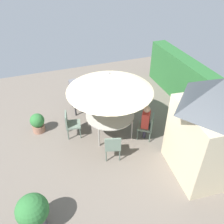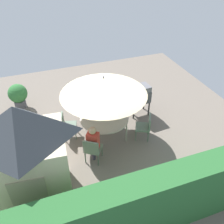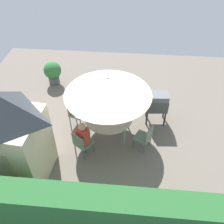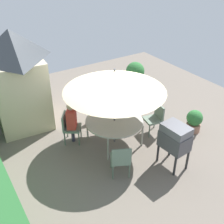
% 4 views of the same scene
% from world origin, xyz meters
% --- Properties ---
extents(ground_plane, '(11.00, 11.00, 0.00)m').
position_xyz_m(ground_plane, '(0.00, 0.00, 0.00)').
color(ground_plane, '#6B6056').
extents(hedge_backdrop, '(6.73, 0.60, 1.72)m').
position_xyz_m(hedge_backdrop, '(0.00, 3.50, 0.86)').
color(hedge_backdrop, '#28602D').
rests_on(hedge_backdrop, ground).
extents(garden_shed, '(2.00, 1.71, 2.95)m').
position_xyz_m(garden_shed, '(2.29, 1.89, 1.51)').
color(garden_shed, '#C6B793').
rests_on(garden_shed, ground).
extents(patio_table, '(1.60, 1.60, 0.72)m').
position_xyz_m(patio_table, '(-0.13, 0.07, 0.68)').
color(patio_table, '#B2ADA3').
rests_on(patio_table, ground).
extents(patio_umbrella, '(2.68, 2.68, 2.25)m').
position_xyz_m(patio_umbrella, '(-0.13, 0.07, 1.92)').
color(patio_umbrella, '#4C4C51').
rests_on(patio_umbrella, ground).
extents(bbq_grill, '(0.74, 0.55, 1.20)m').
position_xyz_m(bbq_grill, '(-1.73, -0.64, 0.85)').
color(bbq_grill, '#47474C').
rests_on(bbq_grill, ground).
extents(chair_near_shed, '(0.64, 0.64, 0.90)m').
position_xyz_m(chair_near_shed, '(0.59, 1.11, 0.52)').
color(chair_near_shed, slate).
rests_on(chair_near_shed, ground).
extents(chair_far_side, '(0.62, 0.62, 0.90)m').
position_xyz_m(chair_far_side, '(-1.33, 0.67, 0.52)').
color(chair_far_side, slate).
rests_on(chair_far_side, ground).
extents(chair_toward_hedge, '(0.54, 0.54, 0.90)m').
position_xyz_m(chair_toward_hedge, '(-0.36, -1.22, 0.52)').
color(chair_toward_hedge, slate).
rests_on(chair_toward_hedge, ground).
extents(chair_toward_house, '(0.57, 0.57, 0.90)m').
position_xyz_m(chair_toward_house, '(1.08, -0.27, 0.52)').
color(chair_toward_house, slate).
rests_on(chair_toward_house, ground).
extents(potted_plant_by_shed, '(0.48, 0.48, 0.69)m').
position_xyz_m(potted_plant_by_shed, '(-0.95, -2.24, 0.36)').
color(potted_plant_by_shed, '#936651').
rests_on(potted_plant_by_shed, ground).
extents(potted_plant_by_grill, '(0.72, 0.72, 1.00)m').
position_xyz_m(potted_plant_by_grill, '(2.49, -2.61, 0.57)').
color(potted_plant_by_grill, '#4C4C51').
rests_on(potted_plant_by_grill, ground).
extents(person_in_red, '(0.42, 0.39, 1.26)m').
position_xyz_m(person_in_red, '(0.54, 1.04, 0.78)').
color(person_in_red, '#CC3D33').
rests_on(person_in_red, ground).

